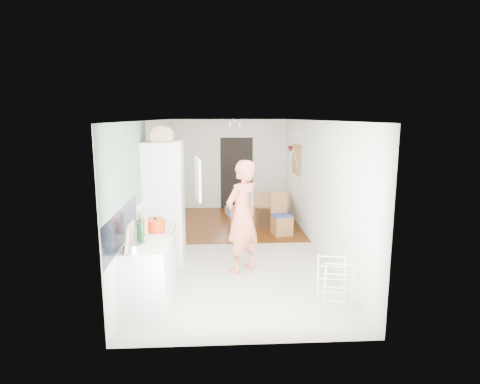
{
  "coord_description": "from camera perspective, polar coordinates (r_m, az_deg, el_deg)",
  "views": [
    {
      "loc": [
        -0.33,
        -7.68,
        2.57
      ],
      "look_at": [
        0.11,
        0.2,
        1.08
      ],
      "focal_mm": 30.0,
      "sensor_mm": 36.0,
      "label": 1
    }
  ],
  "objects": [
    {
      "name": "bread_bin",
      "position": [
        6.92,
        -11.0,
        7.81
      ],
      "size": [
        0.41,
        0.39,
        0.2
      ],
      "primitive_type": null,
      "rotation": [
        0.0,
        0.0,
        -0.09
      ],
      "color": "tan",
      "rests_on": "fridge_housing"
    },
    {
      "name": "held_bottle",
      "position": [
        6.41,
        1.47,
        -1.15
      ],
      "size": [
        0.05,
        0.05,
        0.25
      ],
      "primitive_type": "cylinder",
      "color": "#1C3C1D",
      "rests_on": "person"
    },
    {
      "name": "floor",
      "position": [
        8.1,
        -0.72,
        -7.82
      ],
      "size": [
        3.2,
        7.0,
        0.01
      ],
      "primitive_type": "cube",
      "color": "#B9AD9B",
      "rests_on": "ground"
    },
    {
      "name": "fridge_housing",
      "position": [
        7.12,
        -10.73,
        -1.64
      ],
      "size": [
        0.66,
        0.66,
        2.15
      ],
      "primitive_type": "cube",
      "color": "silver",
      "rests_on": "room_shell"
    },
    {
      "name": "sage_wall_panel",
      "position": [
        5.86,
        -15.63,
        3.22
      ],
      "size": [
        0.02,
        3.0,
        1.3
      ],
      "primitive_type": "cube",
      "color": "slate",
      "rests_on": "room_shell"
    },
    {
      "name": "grey_drape",
      "position": [
        9.01,
        -0.55,
        -2.71
      ],
      "size": [
        0.5,
        0.5,
        0.18
      ],
      "primitive_type": "cube",
      "rotation": [
        0.0,
        0.0,
        0.26
      ],
      "color": "gray",
      "rests_on": "stool"
    },
    {
      "name": "steel_pan",
      "position": [
        5.15,
        -15.12,
        -7.77
      ],
      "size": [
        0.24,
        0.24,
        0.11
      ],
      "primitive_type": "cylinder",
      "rotation": [
        0.0,
        0.0,
        -0.1
      ],
      "color": "silver",
      "rests_on": "worktop"
    },
    {
      "name": "stool",
      "position": [
        9.09,
        -0.58,
        -4.47
      ],
      "size": [
        0.35,
        0.35,
        0.39
      ],
      "primitive_type": null,
      "rotation": [
        0.0,
        0.0,
        0.19
      ],
      "color": "#A36C37",
      "rests_on": "floor"
    },
    {
      "name": "fridge_door",
      "position": [
        6.68,
        -6.01,
        1.83
      ],
      "size": [
        0.14,
        0.56,
        0.7
      ],
      "primitive_type": "cube",
      "rotation": [
        0.0,
        0.0,
        -1.4
      ],
      "color": "silver",
      "rests_on": "room_shell"
    },
    {
      "name": "room_shell",
      "position": [
        7.8,
        -0.74,
        0.92
      ],
      "size": [
        3.2,
        7.0,
        2.5
      ],
      "primitive_type": null,
      "color": "silver",
      "rests_on": "ground"
    },
    {
      "name": "chopping_boards",
      "position": [
        5.16,
        -15.44,
        -6.23
      ],
      "size": [
        0.07,
        0.27,
        0.37
      ],
      "primitive_type": null,
      "rotation": [
        0.0,
        0.0,
        0.11
      ],
      "color": "tan",
      "rests_on": "worktop"
    },
    {
      "name": "range_cooker",
      "position": [
        6.33,
        -12.0,
        -9.25
      ],
      "size": [
        0.6,
        0.6,
        0.88
      ],
      "primitive_type": "cube",
      "color": "silver",
      "rests_on": "room_shell"
    },
    {
      "name": "bottle_a",
      "position": [
        5.48,
        -13.79,
        -5.73
      ],
      "size": [
        0.07,
        0.07,
        0.26
      ],
      "primitive_type": "cylinder",
      "rotation": [
        0.0,
        0.0,
        0.24
      ],
      "color": "#1C3C1D",
      "rests_on": "worktop"
    },
    {
      "name": "worktop",
      "position": [
        5.48,
        -13.37,
        -7.48
      ],
      "size": [
        0.62,
        0.92,
        0.06
      ],
      "primitive_type": "cube",
      "color": "white",
      "rests_on": "room_shell"
    },
    {
      "name": "bottle_c",
      "position": [
        5.59,
        -14.46,
        -5.76
      ],
      "size": [
        0.09,
        0.09,
        0.2
      ],
      "primitive_type": "cylinder",
      "rotation": [
        0.0,
        0.0,
        0.14
      ],
      "color": "silver",
      "rests_on": "worktop"
    },
    {
      "name": "person",
      "position": [
        6.58,
        0.33,
        -2.12
      ],
      "size": [
        0.96,
        0.94,
        2.22
      ],
      "primitive_type": "imported",
      "rotation": [
        0.0,
        0.0,
        3.9
      ],
      "color": "#DB6950",
      "rests_on": "floor"
    },
    {
      "name": "pinboard",
      "position": [
        9.82,
        8.05,
        4.6
      ],
      "size": [
        0.03,
        0.9,
        0.7
      ],
      "primitive_type": "cube",
      "color": "tan",
      "rests_on": "room_shell"
    },
    {
      "name": "dining_table",
      "position": [
        10.05,
        4.63,
        -2.78
      ],
      "size": [
        1.0,
        1.47,
        0.47
      ],
      "primitive_type": "imported",
      "rotation": [
        0.0,
        0.0,
        1.37
      ],
      "color": "#A36C37",
      "rests_on": "floor"
    },
    {
      "name": "tile_splashback",
      "position": [
        5.47,
        -16.43,
        -4.84
      ],
      "size": [
        0.02,
        1.9,
        0.5
      ],
      "primitive_type": "cube",
      "color": "black",
      "rests_on": "room_shell"
    },
    {
      "name": "fridge_interior",
      "position": [
        7.0,
        -8.35,
        2.18
      ],
      "size": [
        0.02,
        0.52,
        0.66
      ],
      "primitive_type": "cube",
      "color": "white",
      "rests_on": "room_shell"
    },
    {
      "name": "pepper_mill_front",
      "position": [
        5.82,
        -13.27,
        -4.96
      ],
      "size": [
        0.06,
        0.06,
        0.22
      ],
      "primitive_type": "cylinder",
      "rotation": [
        0.0,
        0.0,
        0.0
      ],
      "color": "tan",
      "rests_on": "worktop"
    },
    {
      "name": "wood_floor_overlay",
      "position": [
        9.87,
        -1.19,
        -4.38
      ],
      "size": [
        3.2,
        3.3,
        0.01
      ],
      "primitive_type": "cube",
      "color": "#5F2807",
      "rests_on": "room_shell"
    },
    {
      "name": "pepper_mill_back",
      "position": [
        5.97,
        -13.93,
        -4.49
      ],
      "size": [
        0.07,
        0.07,
        0.25
      ],
      "primitive_type": "cylinder",
      "rotation": [
        0.0,
        0.0,
        0.01
      ],
      "color": "tan",
      "rests_on": "worktop"
    },
    {
      "name": "red_casserole",
      "position": [
        6.04,
        -11.96,
        -4.58
      ],
      "size": [
        0.32,
        0.32,
        0.17
      ],
      "primitive_type": "cylinder",
      "rotation": [
        0.0,
        0.0,
        0.08
      ],
      "color": "red",
      "rests_on": "cooker_top"
    },
    {
      "name": "bottle_b",
      "position": [
        5.5,
        -14.08,
        -5.51
      ],
      "size": [
        0.09,
        0.09,
        0.3
      ],
      "primitive_type": "cylinder",
      "rotation": [
        0.0,
        0.0,
        -0.33
      ],
      "color": "#1C3C1D",
      "rests_on": "worktop"
    },
    {
      "name": "doorway_recess",
      "position": [
        11.28,
        -0.49,
        2.67
      ],
      "size": [
        0.9,
        0.04,
        2.0
      ],
      "primitive_type": "cube",
      "color": "black",
      "rests_on": "room_shell"
    },
    {
      "name": "cooker_top",
      "position": [
        6.19,
        -12.17,
        -5.24
      ],
      "size": [
        0.6,
        0.6,
        0.04
      ],
      "primitive_type": "cube",
      "color": "silver",
      "rests_on": "room_shell"
    },
    {
      "name": "drying_rack",
      "position": [
        5.56,
        13.32,
        -12.89
      ],
      "size": [
        0.44,
        0.41,
        0.75
      ],
      "primitive_type": null,
      "rotation": [
        0.0,
        0.0,
        -0.19
      ],
      "color": "silver",
      "rests_on": "floor"
    },
    {
      "name": "pinboard_frame",
      "position": [
        9.82,
        7.96,
        4.61
      ],
      "size": [
        0.0,
        0.94,
        0.74
      ],
      "primitive_type": "cube",
      "color": "#A36C37",
      "rests_on": "room_shell"
    },
    {
      "name": "dining_chair",
      "position": [
        8.81,
        5.98,
        -3.24
      ],
      "size": [
        0.46,
        0.46,
        0.92
      ],
      "primitive_type": null,
      "rotation": [
        0.0,
        0.0,
        0.22
      ],
      "color": "#A36C37",
      "rests_on": "floor"
    },
    {
      "name": "base_cabinet",
      "position": [
        5.64,
        -13.16,
        -11.92
      ],
      "size": [
        0.6,
        0.9,
        0.86
      ],
      "primitive_type": "cube",
      "color": "silver",
      "rests_on": "room_shell"
    },
    {
      "name": "wall_sconce",
      "position": [
        10.43,
        7.17,
        6.08
      ],
      "size": [
        0.18,
        0.18,
        0.16
      ],
      "primitive_type": "cone",
      "color": "maroon",
      "rests_on": "room_shell"
    }
  ]
}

